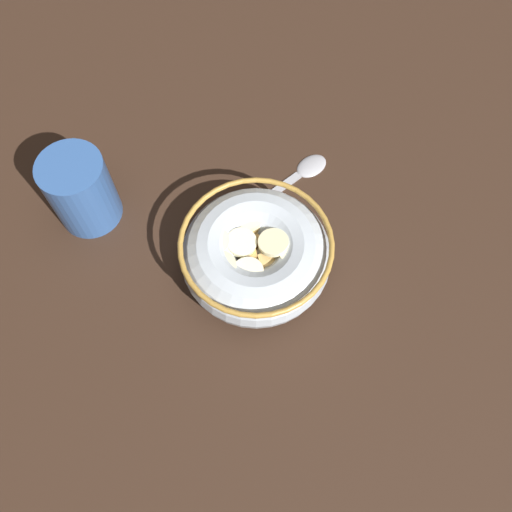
% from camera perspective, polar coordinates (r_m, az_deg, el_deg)
% --- Properties ---
extents(ground_plane, '(1.31, 1.31, 0.02)m').
position_cam_1_polar(ground_plane, '(0.63, -0.00, -1.58)').
color(ground_plane, '#332116').
extents(cereal_bowl, '(0.16, 0.16, 0.06)m').
position_cam_1_polar(cereal_bowl, '(0.59, -0.01, 0.16)').
color(cereal_bowl, '#B2BCC6').
rests_on(cereal_bowl, ground_plane).
extents(spoon, '(0.10, 0.16, 0.01)m').
position_cam_1_polar(spoon, '(0.68, 4.16, 8.35)').
color(spoon, '#A5A5AD').
rests_on(spoon, ground_plane).
extents(coffee_mug, '(0.10, 0.07, 0.09)m').
position_cam_1_polar(coffee_mug, '(0.65, -17.89, 6.68)').
color(coffee_mug, '#335999').
rests_on(coffee_mug, ground_plane).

